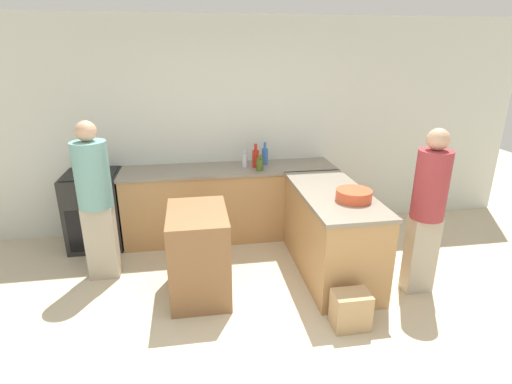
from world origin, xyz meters
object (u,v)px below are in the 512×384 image
(mixing_bowl, at_px, (354,195))
(person_by_range, at_px, (95,197))
(vinegar_bottle_clear, at_px, (245,160))
(hot_sauce_bottle, at_px, (256,158))
(olive_oil_bottle, at_px, (260,164))
(range_oven, at_px, (95,210))
(paper_bag, at_px, (351,310))
(island_table, at_px, (199,253))
(person_at_peninsula, at_px, (428,207))
(water_bottle_blue, at_px, (265,156))

(mixing_bowl, relative_size, person_by_range, 0.21)
(vinegar_bottle_clear, distance_m, hot_sauce_bottle, 0.14)
(olive_oil_bottle, bearing_deg, range_oven, 174.96)
(vinegar_bottle_clear, xyz_separation_m, paper_bag, (0.64, -2.02, -0.83))
(island_table, bearing_deg, paper_bag, -30.40)
(person_by_range, bearing_deg, person_at_peninsula, -14.00)
(range_oven, bearing_deg, paper_bag, -38.92)
(olive_oil_bottle, distance_m, hot_sauce_bottle, 0.16)
(mixing_bowl, distance_m, olive_oil_bottle, 1.36)
(vinegar_bottle_clear, xyz_separation_m, person_at_peninsula, (1.52, -1.58, -0.10))
(person_by_range, distance_m, paper_bag, 2.68)
(person_by_range, distance_m, person_at_peninsula, 3.25)
(vinegar_bottle_clear, distance_m, olive_oil_bottle, 0.24)
(mixing_bowl, distance_m, person_at_peninsula, 0.69)
(range_oven, xyz_separation_m, island_table, (1.21, -1.26, -0.03))
(water_bottle_blue, relative_size, person_at_peninsula, 0.17)
(range_oven, bearing_deg, person_by_range, -74.57)
(hot_sauce_bottle, relative_size, paper_bag, 0.87)
(paper_bag, bearing_deg, person_by_range, 151.58)
(vinegar_bottle_clear, height_order, person_by_range, person_by_range)
(mixing_bowl, distance_m, paper_bag, 1.08)
(mixing_bowl, relative_size, paper_bag, 1.02)
(hot_sauce_bottle, relative_size, water_bottle_blue, 1.04)
(island_table, bearing_deg, range_oven, 133.90)
(mixing_bowl, height_order, water_bottle_blue, water_bottle_blue)
(range_oven, relative_size, vinegar_bottle_clear, 4.59)
(olive_oil_bottle, relative_size, hot_sauce_bottle, 0.67)
(person_by_range, bearing_deg, vinegar_bottle_clear, 25.91)
(hot_sauce_bottle, bearing_deg, mixing_bowl, -60.16)
(vinegar_bottle_clear, relative_size, water_bottle_blue, 0.71)
(island_table, relative_size, person_by_range, 0.52)
(range_oven, bearing_deg, vinegar_bottle_clear, 0.41)
(water_bottle_blue, bearing_deg, person_at_peninsula, -52.65)
(mixing_bowl, bearing_deg, paper_bag, -109.24)
(island_table, relative_size, hot_sauce_bottle, 2.95)
(range_oven, bearing_deg, water_bottle_blue, 2.31)
(paper_bag, bearing_deg, mixing_bowl, 70.76)
(island_table, relative_size, olive_oil_bottle, 4.39)
(person_at_peninsula, bearing_deg, vinegar_bottle_clear, 134.02)
(person_at_peninsula, relative_size, paper_bag, 4.88)
(paper_bag, bearing_deg, vinegar_bottle_clear, 107.64)
(island_table, bearing_deg, water_bottle_blue, 56.31)
(range_oven, relative_size, water_bottle_blue, 3.28)
(olive_oil_bottle, relative_size, water_bottle_blue, 0.70)
(vinegar_bottle_clear, bearing_deg, olive_oil_bottle, -50.82)
(olive_oil_bottle, bearing_deg, hot_sauce_bottle, 99.04)
(water_bottle_blue, relative_size, person_by_range, 0.17)
(range_oven, distance_m, person_by_range, 0.92)
(vinegar_bottle_clear, bearing_deg, island_table, -116.37)
(olive_oil_bottle, bearing_deg, person_at_peninsula, -45.38)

